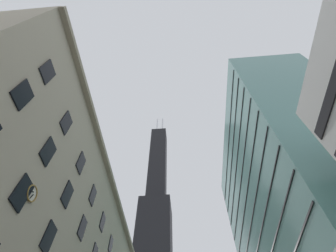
{
  "coord_description": "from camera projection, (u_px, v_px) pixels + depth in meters",
  "views": [
    {
      "loc": [
        -0.48,
        -8.71,
        1.35
      ],
      "look_at": [
        -2.42,
        15.41,
        37.85
      ],
      "focal_mm": 26.55,
      "sensor_mm": 36.0,
      "label": 1
    }
  ],
  "objects": [
    {
      "name": "glass_office_midrise",
      "position": [
        300.0,
        223.0,
        41.16
      ],
      "size": [
        14.94,
        39.24,
        53.45
      ],
      "color": "slate",
      "rests_on": "ground"
    }
  ]
}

